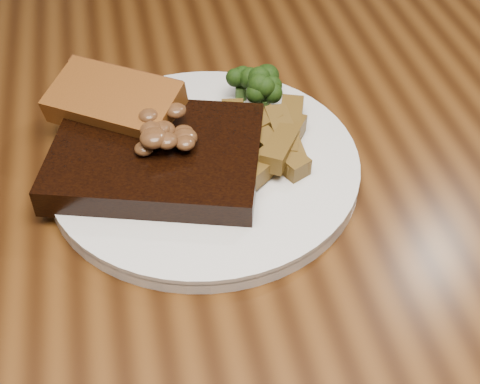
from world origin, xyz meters
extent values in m
cube|color=#4B2A0F|center=(0.00, 0.00, 0.73)|extent=(1.60, 0.90, 0.04)
cube|color=black|center=(0.03, 0.78, 0.45)|extent=(0.56, 0.56, 0.04)
cylinder|color=black|center=(0.13, 1.00, 0.21)|extent=(0.04, 0.04, 0.43)
cylinder|color=black|center=(-0.20, 0.88, 0.21)|extent=(0.04, 0.04, 0.43)
cylinder|color=black|center=(0.25, 0.67, 0.21)|extent=(0.04, 0.04, 0.43)
cylinder|color=black|center=(-0.08, 0.55, 0.21)|extent=(0.04, 0.04, 0.43)
cylinder|color=silver|center=(-0.02, 0.05, 0.76)|extent=(0.33, 0.33, 0.01)
cube|color=black|center=(-0.06, 0.06, 0.78)|extent=(0.22, 0.19, 0.03)
cube|color=beige|center=(-0.06, -0.01, 0.77)|extent=(0.14, 0.05, 0.02)
cube|color=brown|center=(-0.09, 0.12, 0.78)|extent=(0.14, 0.12, 0.03)
camera|label=1|loc=(-0.08, -0.40, 1.17)|focal=50.00mm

